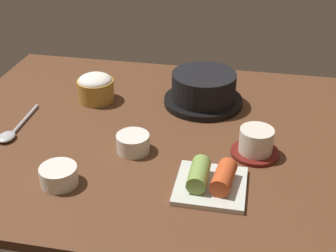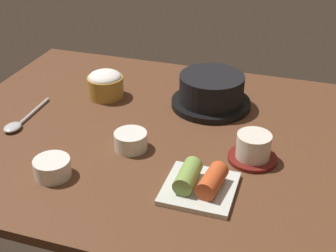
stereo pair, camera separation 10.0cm
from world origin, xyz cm
name	(u,v)px [view 1 (the left image)]	position (x,y,z in cm)	size (l,w,h in cm)	color
dining_table	(161,136)	(0.00, 0.00, 1.00)	(100.00, 76.00, 2.00)	#56331E
stone_pot	(204,89)	(7.45, 15.52, 5.98)	(19.45, 19.45, 8.17)	black
rice_bowl	(96,87)	(-19.28, 12.32, 5.59)	(9.07, 9.07, 6.98)	#B78C38
tea_cup_with_saucer	(256,143)	(20.92, -4.76, 4.75)	(10.01, 10.01, 5.90)	maroon
banchan_cup_center	(133,142)	(-4.16, -8.42, 4.03)	(6.95, 6.95, 3.80)	white
kimchi_plate	(211,180)	(13.23, -17.82, 3.78)	(13.07, 13.07, 4.65)	silver
side_bowl_near	(59,175)	(-14.91, -22.01, 3.96)	(7.10, 7.10, 3.66)	white
spoon	(12,132)	(-32.30, -7.13, 2.62)	(3.60, 17.74, 1.35)	#B7B7BC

